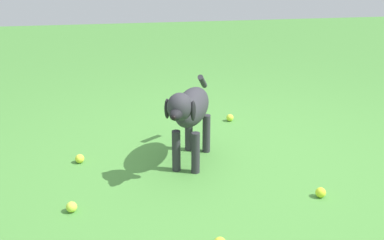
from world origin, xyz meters
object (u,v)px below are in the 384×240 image
(tennis_ball_4, at_px, (80,159))
(dog, at_px, (190,110))
(tennis_ball_1, at_px, (72,207))
(tennis_ball_0, at_px, (230,118))
(tennis_ball_2, at_px, (321,192))

(tennis_ball_4, bearing_deg, dog, -10.73)
(dog, height_order, tennis_ball_1, dog)
(tennis_ball_0, relative_size, tennis_ball_2, 1.00)
(dog, distance_m, tennis_ball_0, 1.02)
(tennis_ball_2, bearing_deg, tennis_ball_4, 153.34)
(tennis_ball_0, bearing_deg, tennis_ball_2, -80.89)
(dog, xyz_separation_m, tennis_ball_4, (-0.80, 0.15, -0.38))
(dog, height_order, tennis_ball_4, dog)
(tennis_ball_1, bearing_deg, tennis_ball_4, 89.19)
(tennis_ball_1, distance_m, tennis_ball_2, 1.55)
(tennis_ball_0, height_order, tennis_ball_4, same)
(tennis_ball_2, bearing_deg, dog, 139.87)
(tennis_ball_0, relative_size, tennis_ball_4, 1.00)
(dog, bearing_deg, tennis_ball_4, -77.20)
(tennis_ball_0, height_order, tennis_ball_1, same)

